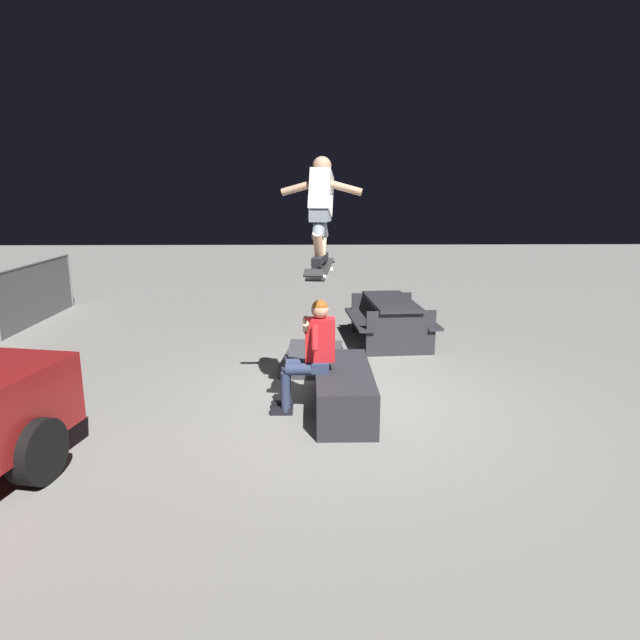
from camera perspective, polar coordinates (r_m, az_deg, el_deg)
The scene contains 7 objects.
ground_plane at distance 6.84m, azimuth 2.85°, elevation -8.72°, with size 40.00×40.00×0.00m, color gray.
ledge_box_main at distance 6.57m, azimuth 2.43°, elevation -7.26°, with size 1.71×0.65×0.51m, color #28282D.
person_sitting_on_ledge at distance 6.40m, azimuth -0.97°, elevation -3.11°, with size 0.59×0.75×1.34m.
skateboard at distance 6.06m, azimuth 0.01°, elevation 5.26°, with size 1.04×0.36×0.15m.
skater_airborne at distance 6.05m, azimuth 0.09°, elevation 11.79°, with size 0.63×0.89×1.12m.
kicker_ramp at distance 8.16m, azimuth -0.79°, elevation -4.53°, with size 1.21×0.96×0.38m.
picnic_table_back at distance 9.46m, azimuth 7.27°, elevation 0.61°, with size 1.79×1.46×0.75m.
Camera 1 is at (-6.32, 0.45, 2.56)m, focal length 31.08 mm.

